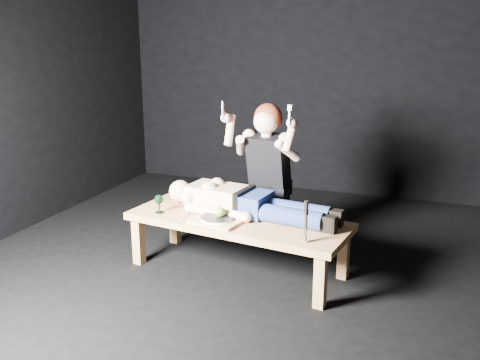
{
  "coord_description": "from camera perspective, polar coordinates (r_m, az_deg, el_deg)",
  "views": [
    {
      "loc": [
        1.22,
        -3.72,
        1.86
      ],
      "look_at": [
        -0.19,
        0.05,
        0.75
      ],
      "focal_mm": 39.82,
      "sensor_mm": 36.0,
      "label": 1
    }
  ],
  "objects": [
    {
      "name": "serving_tray",
      "position": [
        4.13,
        -2.5,
        -4.39
      ],
      "size": [
        0.42,
        0.34,
        0.02
      ],
      "primitive_type": "cube",
      "rotation": [
        0.0,
        0.0,
        -0.18
      ],
      "color": "tan",
      "rests_on": "table"
    },
    {
      "name": "spoon_flat",
      "position": [
        4.12,
        -1.26,
        -4.59
      ],
      "size": [
        0.1,
        0.18,
        0.01
      ],
      "primitive_type": "cube",
      "rotation": [
        0.0,
        0.0,
        0.46
      ],
      "color": "#B2B2B7",
      "rests_on": "table"
    },
    {
      "name": "kneeling_woman",
      "position": [
        4.66,
        3.46,
        0.59
      ],
      "size": [
        0.81,
        0.88,
        1.34
      ],
      "primitive_type": null,
      "rotation": [
        0.0,
        0.0,
        -0.12
      ],
      "color": "black",
      "rests_on": "ground"
    },
    {
      "name": "table",
      "position": [
        4.31,
        -0.23,
        -6.92
      ],
      "size": [
        1.84,
        0.89,
        0.45
      ],
      "primitive_type": "cube",
      "rotation": [
        0.0,
        0.0,
        -0.13
      ],
      "color": "tan",
      "rests_on": "ground"
    },
    {
      "name": "back_wall",
      "position": [
        6.35,
        9.63,
        11.96
      ],
      "size": [
        5.0,
        0.0,
        5.0
      ],
      "primitive_type": "plane",
      "rotation": [
        1.57,
        0.0,
        0.0
      ],
      "color": "black",
      "rests_on": "ground"
    },
    {
      "name": "knife_flat",
      "position": [
        4.02,
        -0.99,
        -5.1
      ],
      "size": [
        0.06,
        0.19,
        0.01
      ],
      "primitive_type": "cube",
      "rotation": [
        0.0,
        0.0,
        -0.24
      ],
      "color": "#B2B2B7",
      "rests_on": "table"
    },
    {
      "name": "ground",
      "position": [
        4.34,
        2.2,
        -10.01
      ],
      "size": [
        5.0,
        5.0,
        0.0
      ],
      "primitive_type": "plane",
      "color": "black",
      "rests_on": "ground"
    },
    {
      "name": "fork_flat",
      "position": [
        4.27,
        -5.92,
        -3.94
      ],
      "size": [
        0.03,
        0.19,
        0.01
      ],
      "primitive_type": "cube",
      "rotation": [
        0.0,
        0.0,
        0.06
      ],
      "color": "#B2B2B7",
      "rests_on": "table"
    },
    {
      "name": "apple",
      "position": [
        4.11,
        -2.17,
        -3.44
      ],
      "size": [
        0.08,
        0.08,
        0.08
      ],
      "primitive_type": "sphere",
      "color": "#4E8F1D",
      "rests_on": "plate"
    },
    {
      "name": "goblet",
      "position": [
        4.36,
        -8.66,
        -2.55
      ],
      "size": [
        0.08,
        0.08,
        0.16
      ],
      "primitive_type": null,
      "rotation": [
        0.0,
        0.0,
        -0.13
      ],
      "color": "black",
      "rests_on": "table"
    },
    {
      "name": "lying_man",
      "position": [
        4.26,
        1.12,
        -2.16
      ],
      "size": [
        1.72,
        0.72,
        0.25
      ],
      "primitive_type": null,
      "rotation": [
        0.0,
        0.0,
        -0.13
      ],
      "color": "#E3B193",
      "rests_on": "table"
    },
    {
      "name": "plate",
      "position": [
        4.13,
        -2.5,
        -4.12
      ],
      "size": [
        0.29,
        0.29,
        0.02
      ],
      "primitive_type": "cylinder",
      "rotation": [
        0.0,
        0.0,
        -0.18
      ],
      "color": "white",
      "rests_on": "serving_tray"
    },
    {
      "name": "carving_knife",
      "position": [
        3.72,
        7.07,
        -4.46
      ],
      "size": [
        0.04,
        0.05,
        0.31
      ],
      "primitive_type": null,
      "rotation": [
        0.0,
        0.0,
        -0.13
      ],
      "color": "#B2B2B7",
      "rests_on": "table"
    }
  ]
}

